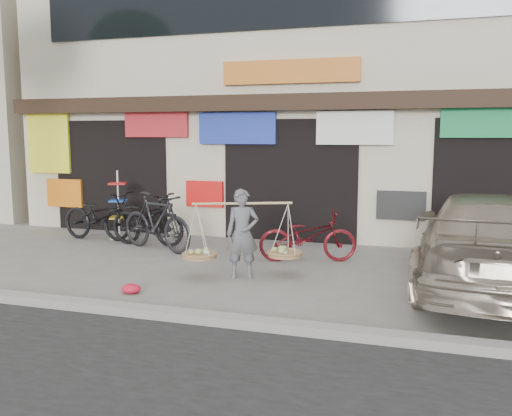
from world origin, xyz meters
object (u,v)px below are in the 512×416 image
(bike_1, at_px, (156,222))
(display_rack, at_px, (119,211))
(bike_0, at_px, (102,216))
(street_vendor, at_px, (243,238))
(suv, at_px, (490,240))
(bike_2, at_px, (308,236))
(bike_3, at_px, (142,218))

(bike_1, height_order, display_rack, display_rack)
(bike_0, distance_m, bike_1, 1.69)
(street_vendor, relative_size, bike_0, 0.87)
(street_vendor, bearing_deg, suv, -13.71)
(bike_2, xyz_separation_m, suv, (3.04, -0.89, 0.27))
(street_vendor, distance_m, bike_2, 1.66)
(suv, bearing_deg, bike_3, -7.31)
(bike_0, bearing_deg, suv, -91.59)
(street_vendor, distance_m, bike_3, 3.59)
(suv, xyz_separation_m, display_rack, (-7.61, 1.81, -0.11))
(bike_0, height_order, bike_1, bike_1)
(bike_0, bearing_deg, bike_1, -98.80)
(display_rack, bearing_deg, street_vendor, -32.20)
(bike_3, height_order, display_rack, display_rack)
(bike_1, distance_m, bike_3, 0.79)
(display_rack, bearing_deg, suv, -13.38)
(bike_2, height_order, suv, suv)
(bike_3, xyz_separation_m, display_rack, (-0.80, 0.35, 0.07))
(display_rack, bearing_deg, bike_0, -121.02)
(bike_1, distance_m, suv, 6.28)
(bike_2, distance_m, suv, 3.18)
(bike_3, relative_size, suv, 0.40)
(bike_1, xyz_separation_m, display_rack, (-1.40, 0.87, 0.03))
(bike_0, height_order, display_rack, display_rack)
(bike_3, bearing_deg, bike_0, 98.97)
(bike_3, bearing_deg, bike_2, -89.66)
(bike_2, bearing_deg, suv, -123.47)
(bike_0, bearing_deg, display_rack, -22.05)
(bike_0, relative_size, bike_1, 1.08)
(street_vendor, relative_size, display_rack, 1.20)
(suv, bearing_deg, bike_2, -11.45)
(suv, relative_size, display_rack, 3.39)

